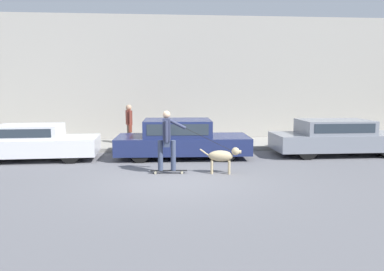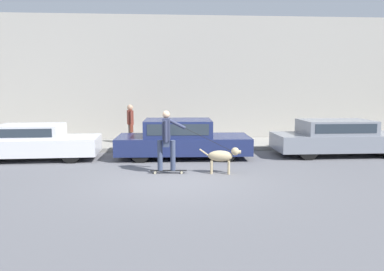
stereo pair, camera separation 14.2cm
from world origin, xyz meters
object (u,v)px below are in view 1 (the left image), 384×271
Objects in this scene: pedestrian_with_bag at (129,122)px; skateboarder at (167,138)px; parked_car_0 at (34,143)px; parked_car_2 at (337,138)px; dog at (223,156)px; parked_car_1 at (181,139)px.

skateboarder is at bearing 93.77° from pedestrian_with_bag.
parked_car_2 reaches higher than parked_car_0.
pedestrian_with_bag is at bearing 132.63° from dog.
skateboarder is (-6.01, -2.31, 0.38)m from parked_car_2.
skateboarder is at bearing -30.03° from parked_car_0.
dog is 0.49× the size of skateboarder.
pedestrian_with_bag is at bearing 35.32° from parked_car_0.
parked_car_1 reaches higher than dog.
parked_car_1 is 2.93× the size of pedestrian_with_bag.
pedestrian_with_bag is (-7.40, 2.22, 0.39)m from parked_car_2.
parked_car_2 is 1.95× the size of skateboarder.
dog is (1.01, -2.45, -0.13)m from parked_car_1.
pedestrian_with_bag is (-1.91, 2.22, 0.38)m from parked_car_1.
dog is at bearing -1.66° from skateboarder.
dog is at bearing -151.60° from parked_car_2.
parked_car_2 is 2.99× the size of pedestrian_with_bag.
skateboarder is (-0.52, -2.31, 0.37)m from parked_car_1.
pedestrian_with_bag is at bearing 110.44° from skateboarder.
pedestrian_with_bag is (2.93, 2.22, 0.43)m from parked_car_0.
parked_car_1 is 2.96m from pedestrian_with_bag.
parked_car_1 is 0.98× the size of parked_car_2.
dog is at bearing 108.69° from pedestrian_with_bag.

